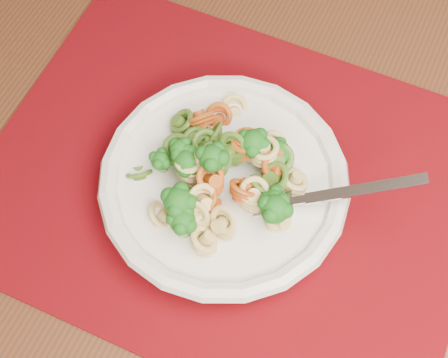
% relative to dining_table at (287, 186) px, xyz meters
% --- Properties ---
extents(dining_table, '(1.29, 0.85, 0.71)m').
position_rel_dining_table_xyz_m(dining_table, '(0.00, 0.00, 0.00)').
color(dining_table, '#4F2716').
rests_on(dining_table, ground).
extents(placemat, '(0.52, 0.42, 0.00)m').
position_rel_dining_table_xyz_m(placemat, '(-0.04, -0.08, 0.11)').
color(placemat, '#600404').
rests_on(placemat, dining_table).
extents(pasta_bowl, '(0.25, 0.25, 0.05)m').
position_rel_dining_table_xyz_m(pasta_bowl, '(-0.04, -0.09, 0.14)').
color(pasta_bowl, silver).
rests_on(pasta_bowl, placemat).
extents(pasta_broccoli_heap, '(0.21, 0.21, 0.06)m').
position_rel_dining_table_xyz_m(pasta_broccoli_heap, '(-0.04, -0.09, 0.15)').
color(pasta_broccoli_heap, tan).
rests_on(pasta_broccoli_heap, pasta_bowl).
extents(fork, '(0.17, 0.11, 0.08)m').
position_rel_dining_table_xyz_m(fork, '(0.02, -0.09, 0.15)').
color(fork, silver).
rests_on(fork, pasta_bowl).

